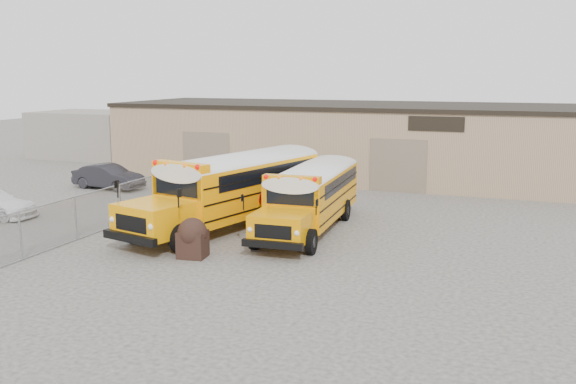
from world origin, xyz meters
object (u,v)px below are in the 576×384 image
(school_bus_left, at_px, (315,166))
(car_dark, at_px, (108,177))
(school_bus_right, at_px, (341,173))
(tarp_bundle, at_px, (193,237))

(school_bus_left, relative_size, car_dark, 2.61)
(school_bus_right, height_order, car_dark, school_bus_right)
(tarp_bundle, height_order, car_dark, tarp_bundle)
(school_bus_right, xyz_separation_m, car_dark, (-13.74, -0.64, -0.89))
(car_dark, bearing_deg, school_bus_left, -81.31)
(school_bus_right, xyz_separation_m, tarp_bundle, (-2.32, -11.40, -0.85))
(tarp_bundle, bearing_deg, school_bus_left, 85.52)
(school_bus_left, xyz_separation_m, tarp_bundle, (-0.90, -11.47, -1.10))
(tarp_bundle, bearing_deg, school_bus_right, 78.51)
(school_bus_left, distance_m, car_dark, 12.39)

